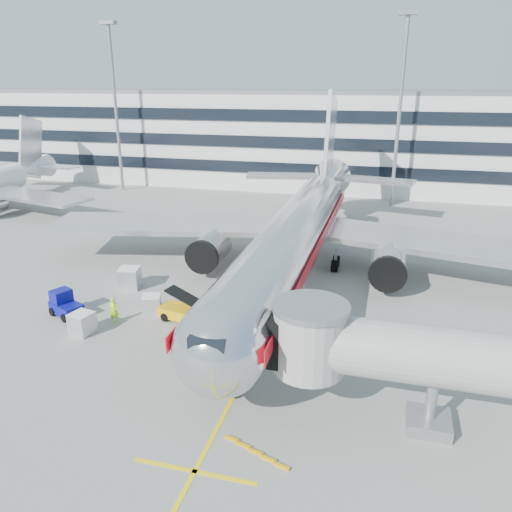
% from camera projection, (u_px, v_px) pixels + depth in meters
% --- Properties ---
extents(ground, '(180.00, 180.00, 0.00)m').
position_uv_depth(ground, '(268.00, 332.00, 35.62)').
color(ground, gray).
rests_on(ground, ground).
extents(lead_in_line, '(0.25, 70.00, 0.01)m').
position_uv_depth(lead_in_line, '(294.00, 281.00, 44.73)').
color(lead_in_line, yellow).
rests_on(lead_in_line, ground).
extents(stop_bar, '(6.00, 0.25, 0.01)m').
position_uv_depth(stop_bar, '(195.00, 471.00, 22.86)').
color(stop_bar, yellow).
rests_on(stop_bar, ground).
extents(main_jet, '(50.95, 48.70, 16.06)m').
position_uv_depth(main_jet, '(299.00, 230.00, 44.90)').
color(main_jet, silver).
rests_on(main_jet, ground).
extents(jet_bridge, '(17.80, 4.50, 7.00)m').
position_uv_depth(jet_bridge, '(473.00, 367.00, 24.05)').
color(jet_bridge, silver).
rests_on(jet_bridge, ground).
extents(terminal, '(150.00, 24.25, 15.60)m').
position_uv_depth(terminal, '(348.00, 137.00, 85.84)').
color(terminal, silver).
rests_on(terminal, ground).
extents(light_mast_west, '(2.40, 1.20, 25.45)m').
position_uv_depth(light_mast_west, '(115.00, 95.00, 77.57)').
color(light_mast_west, gray).
rests_on(light_mast_west, ground).
extents(light_mast_centre, '(2.40, 1.20, 25.45)m').
position_uv_depth(light_mast_centre, '(401.00, 97.00, 67.00)').
color(light_mast_centre, gray).
rests_on(light_mast_centre, ground).
extents(belt_loader, '(5.21, 2.75, 2.43)m').
position_uv_depth(belt_loader, '(190.00, 313.00, 36.91)').
color(belt_loader, '#DCA309').
rests_on(belt_loader, ground).
extents(baggage_tug, '(3.01, 2.50, 1.97)m').
position_uv_depth(baggage_tug, '(65.00, 305.00, 37.93)').
color(baggage_tug, '#0A0C78').
rests_on(baggage_tug, ground).
extents(cargo_container_left, '(1.73, 1.73, 1.55)m').
position_uv_depth(cargo_container_left, '(82.00, 323.00, 35.20)').
color(cargo_container_left, silver).
rests_on(cargo_container_left, ground).
extents(cargo_container_right, '(2.00, 2.00, 1.81)m').
position_uv_depth(cargo_container_right, '(130.00, 278.00, 42.96)').
color(cargo_container_right, silver).
rests_on(cargo_container_right, ground).
extents(cargo_container_front, '(1.77, 1.77, 1.47)m').
position_uv_depth(cargo_container_front, '(152.00, 304.00, 38.27)').
color(cargo_container_front, silver).
rests_on(cargo_container_front, ground).
extents(ramp_worker, '(0.82, 0.68, 1.94)m').
position_uv_depth(ramp_worker, '(114.00, 310.00, 36.73)').
color(ramp_worker, '#A4E618').
rests_on(ramp_worker, ground).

